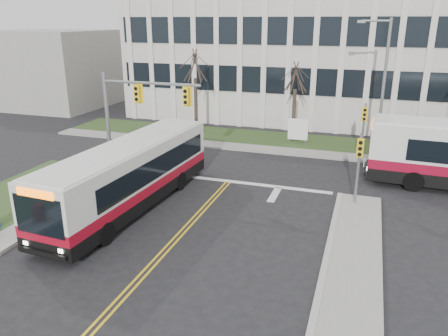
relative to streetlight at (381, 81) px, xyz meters
The scene contains 13 objects.
ground 18.81m from the streetlight, 116.37° to the right, with size 120.00×120.00×0.00m, color black.
sidewalk_cross 6.04m from the streetlight, 161.74° to the right, with size 44.00×1.60×0.14m, color #9E9B93.
building_lawn 6.23m from the streetlight, 149.29° to the left, with size 44.00×5.00×0.12m, color #314A1F.
office_building 14.15m from the streetlight, 102.38° to the left, with size 40.00×16.00×12.00m, color silver.
building_annex 35.43m from the streetlight, 163.93° to the left, with size 12.00×12.00×8.00m, color #9E9B93.
mast_arm_signal 16.39m from the streetlight, 146.49° to the right, with size 6.11×0.38×6.20m.
signal_pole_near 9.72m from the streetlight, 95.10° to the right, with size 0.34×0.39×3.80m.
signal_pole_far 2.93m from the streetlight, 136.05° to the right, with size 0.34×0.39×3.80m.
streetlight is the anchor object (origin of this frame).
directory_sign 6.96m from the streetlight, 166.77° to the left, with size 1.50×0.12×2.00m.
tree_left 14.15m from the streetlight, behind, with size 1.80×1.80×7.70m.
tree_mid 6.36m from the streetlight, 161.65° to the left, with size 1.80×1.80×6.82m.
bus_main 17.83m from the streetlight, 131.71° to the right, with size 2.62×12.11×3.23m, color silver, non-canonical shape.
Camera 1 is at (7.35, -14.82, 9.05)m, focal length 35.00 mm.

